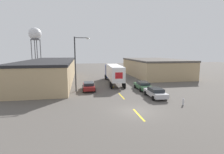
{
  "coord_description": "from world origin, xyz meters",
  "views": [
    {
      "loc": [
        -5.91,
        -18.07,
        6.66
      ],
      "look_at": [
        -0.56,
        11.76,
        2.2
      ],
      "focal_mm": 28.0,
      "sensor_mm": 36.0,
      "label": 1
    }
  ],
  "objects_px": {
    "parked_car_right_near": "(155,92)",
    "parked_car_left_far": "(89,86)",
    "fire_hydrant": "(183,102)",
    "parked_car_right_mid": "(143,86)",
    "semi_truck": "(113,72)",
    "water_tower": "(35,35)",
    "street_lamp": "(77,61)"
  },
  "relations": [
    {
      "from": "water_tower",
      "to": "parked_car_right_near",
      "type": "bearing_deg",
      "value": -59.83
    },
    {
      "from": "parked_car_left_far",
      "to": "parked_car_right_near",
      "type": "bearing_deg",
      "value": -34.78
    },
    {
      "from": "water_tower",
      "to": "street_lamp",
      "type": "bearing_deg",
      "value": -68.75
    },
    {
      "from": "parked_car_right_near",
      "to": "street_lamp",
      "type": "bearing_deg",
      "value": 151.75
    },
    {
      "from": "semi_truck",
      "to": "fire_hydrant",
      "type": "relative_size",
      "value": 15.52
    },
    {
      "from": "parked_car_left_far",
      "to": "water_tower",
      "type": "bearing_deg",
      "value": 113.79
    },
    {
      "from": "parked_car_right_near",
      "to": "fire_hydrant",
      "type": "xyz_separation_m",
      "value": [
        1.91,
        -4.02,
        -0.32
      ]
    },
    {
      "from": "parked_car_left_far",
      "to": "semi_truck",
      "type": "bearing_deg",
      "value": 48.87
    },
    {
      "from": "parked_car_right_near",
      "to": "fire_hydrant",
      "type": "height_order",
      "value": "parked_car_right_near"
    },
    {
      "from": "semi_truck",
      "to": "street_lamp",
      "type": "bearing_deg",
      "value": -134.97
    },
    {
      "from": "semi_truck",
      "to": "parked_car_right_mid",
      "type": "distance_m",
      "value": 8.63
    },
    {
      "from": "street_lamp",
      "to": "semi_truck",
      "type": "bearing_deg",
      "value": 42.48
    },
    {
      "from": "parked_car_right_near",
      "to": "fire_hydrant",
      "type": "relative_size",
      "value": 5.32
    },
    {
      "from": "parked_car_right_mid",
      "to": "street_lamp",
      "type": "relative_size",
      "value": 0.52
    },
    {
      "from": "fire_hydrant",
      "to": "street_lamp",
      "type": "bearing_deg",
      "value": 142.56
    },
    {
      "from": "street_lamp",
      "to": "fire_hydrant",
      "type": "height_order",
      "value": "street_lamp"
    },
    {
      "from": "parked_car_right_mid",
      "to": "street_lamp",
      "type": "height_order",
      "value": "street_lamp"
    },
    {
      "from": "semi_truck",
      "to": "street_lamp",
      "type": "relative_size",
      "value": 1.52
    },
    {
      "from": "semi_truck",
      "to": "parked_car_right_near",
      "type": "relative_size",
      "value": 2.92
    },
    {
      "from": "fire_hydrant",
      "to": "semi_truck",
      "type": "bearing_deg",
      "value": 108.73
    },
    {
      "from": "semi_truck",
      "to": "water_tower",
      "type": "height_order",
      "value": "water_tower"
    },
    {
      "from": "water_tower",
      "to": "fire_hydrant",
      "type": "bearing_deg",
      "value": -60.19
    },
    {
      "from": "parked_car_left_far",
      "to": "street_lamp",
      "type": "relative_size",
      "value": 0.52
    },
    {
      "from": "street_lamp",
      "to": "fire_hydrant",
      "type": "distance_m",
      "value": 17.17
    },
    {
      "from": "street_lamp",
      "to": "parked_car_right_near",
      "type": "bearing_deg",
      "value": -28.25
    },
    {
      "from": "parked_car_right_mid",
      "to": "fire_hydrant",
      "type": "height_order",
      "value": "parked_car_right_mid"
    },
    {
      "from": "semi_truck",
      "to": "parked_car_right_near",
      "type": "xyz_separation_m",
      "value": [
        3.79,
        -12.8,
        -1.56
      ]
    },
    {
      "from": "parked_car_right_near",
      "to": "parked_car_left_far",
      "type": "distance_m",
      "value": 11.34
    },
    {
      "from": "parked_car_right_near",
      "to": "parked_car_left_far",
      "type": "bearing_deg",
      "value": 145.22
    },
    {
      "from": "water_tower",
      "to": "parked_car_left_far",
      "type": "bearing_deg",
      "value": -66.21
    },
    {
      "from": "parked_car_left_far",
      "to": "fire_hydrant",
      "type": "distance_m",
      "value": 15.37
    },
    {
      "from": "parked_car_right_mid",
      "to": "street_lamp",
      "type": "bearing_deg",
      "value": 175.84
    }
  ]
}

